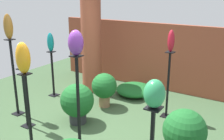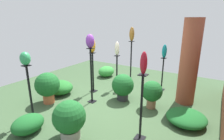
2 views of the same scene
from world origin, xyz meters
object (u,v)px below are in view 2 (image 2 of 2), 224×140
at_px(pedestal_ruby, 141,111).
at_px(pedestal_bronze, 131,65).
at_px(potted_plant_near_pillar, 69,118).
at_px(art_vase_amber, 92,45).
at_px(pedestal_amber, 93,74).
at_px(art_vase_violet, 90,41).
at_px(pedestal_teal, 162,76).
at_px(art_vase_ruby, 144,63).
at_px(art_vase_bronze, 132,34).
at_px(pedestal_violet, 91,78).
at_px(potted_plant_front_right, 152,92).
at_px(pedestal_ivory, 117,73).
at_px(brick_pillar, 189,62).
at_px(potted_plant_back_center, 47,86).
at_px(art_vase_jade, 25,59).
at_px(art_vase_ivory, 117,49).
at_px(potted_plant_mid_right, 123,86).
at_px(art_vase_teal, 164,51).
at_px(pedestal_jade, 30,96).

xyz_separation_m(pedestal_ruby, pedestal_bronze, (-2.67, -1.54, 0.11)).
bearing_deg(potted_plant_near_pillar, art_vase_amber, -153.15).
bearing_deg(pedestal_amber, art_vase_violet, 34.97).
height_order(pedestal_teal, art_vase_ruby, art_vase_ruby).
bearing_deg(pedestal_ruby, art_vase_bronze, -150.01).
distance_m(pedestal_violet, potted_plant_front_right, 1.70).
xyz_separation_m(pedestal_ivory, art_vase_amber, (0.68, -0.50, 1.01)).
height_order(brick_pillar, potted_plant_back_center, brick_pillar).
distance_m(pedestal_bronze, potted_plant_near_pillar, 3.42).
bearing_deg(pedestal_teal, pedestal_ruby, 8.36).
xyz_separation_m(pedestal_teal, art_vase_violet, (1.97, -1.43, 1.25)).
height_order(art_vase_jade, potted_plant_back_center, art_vase_jade).
xyz_separation_m(art_vase_ivory, potted_plant_mid_right, (0.71, 0.63, -0.94)).
height_order(pedestal_amber, art_vase_teal, art_vase_teal).
relative_size(pedestal_jade, art_vase_violet, 3.59).
height_order(art_vase_violet, potted_plant_mid_right, art_vase_violet).
relative_size(pedestal_bronze, art_vase_ivory, 3.40).
bearing_deg(pedestal_ivory, potted_plant_mid_right, 41.21).
xyz_separation_m(pedestal_violet, art_vase_teal, (-1.97, 1.43, 0.60)).
relative_size(pedestal_violet, potted_plant_near_pillar, 1.95).
relative_size(art_vase_amber, art_vase_ivory, 1.02).
distance_m(pedestal_jade, art_vase_ivory, 2.98).
height_order(brick_pillar, art_vase_jade, brick_pillar).
relative_size(pedestal_ruby, art_vase_ruby, 3.22).
xyz_separation_m(pedestal_ruby, art_vase_amber, (-1.41, -2.28, 0.91)).
distance_m(pedestal_jade, pedestal_ivory, 2.88).
bearing_deg(pedestal_amber, potted_plant_back_center, -23.26).
xyz_separation_m(potted_plant_back_center, potted_plant_near_pillar, (0.79, 1.65, -0.08)).
bearing_deg(art_vase_ruby, pedestal_teal, -171.64).
bearing_deg(art_vase_ivory, pedestal_bronze, 157.40).
xyz_separation_m(pedestal_teal, potted_plant_mid_right, (1.37, -0.75, -0.07)).
distance_m(pedestal_amber, art_vase_jade, 2.31).
distance_m(art_vase_jade, potted_plant_front_right, 3.17).
bearing_deg(potted_plant_near_pillar, potted_plant_mid_right, 178.77).
height_order(pedestal_ruby, art_vase_ivory, art_vase_ivory).
distance_m(brick_pillar, potted_plant_back_center, 3.98).
relative_size(art_vase_amber, art_vase_bronze, 0.98).
bearing_deg(potted_plant_front_right, art_vase_teal, -174.16).
bearing_deg(art_vase_violet, pedestal_violet, 0.00).
height_order(art_vase_ruby, potted_plant_mid_right, art_vase_ruby).
xyz_separation_m(art_vase_ruby, art_vase_teal, (-2.74, -0.40, -0.24)).
xyz_separation_m(art_vase_bronze, art_vase_ivory, (0.58, -0.24, -0.44)).
bearing_deg(pedestal_ruby, potted_plant_mid_right, -139.96).
height_order(pedestal_bronze, potted_plant_mid_right, pedestal_bronze).
bearing_deg(potted_plant_front_right, pedestal_teal, -174.16).
xyz_separation_m(art_vase_amber, potted_plant_mid_right, (0.04, 1.12, -1.10)).
xyz_separation_m(art_vase_violet, potted_plant_back_center, (0.70, -1.02, -1.23)).
height_order(pedestal_ruby, potted_plant_near_pillar, pedestal_ruby).
relative_size(art_vase_teal, art_vase_ivory, 0.94).
distance_m(pedestal_amber, potted_plant_front_right, 2.02).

